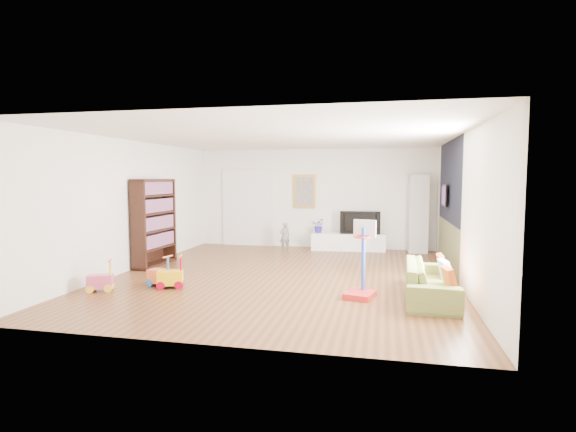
% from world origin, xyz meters
% --- Properties ---
extents(floor, '(6.50, 7.50, 0.00)m').
position_xyz_m(floor, '(0.00, 0.00, 0.00)').
color(floor, brown).
rests_on(floor, ground).
extents(ceiling, '(6.50, 7.50, 0.00)m').
position_xyz_m(ceiling, '(0.00, 0.00, 2.70)').
color(ceiling, white).
rests_on(ceiling, ground).
extents(wall_back, '(6.50, 0.00, 2.70)m').
position_xyz_m(wall_back, '(0.00, 3.75, 1.35)').
color(wall_back, white).
rests_on(wall_back, ground).
extents(wall_front, '(6.50, 0.00, 2.70)m').
position_xyz_m(wall_front, '(0.00, -3.75, 1.35)').
color(wall_front, silver).
rests_on(wall_front, ground).
extents(wall_left, '(0.00, 7.50, 2.70)m').
position_xyz_m(wall_left, '(-3.25, 0.00, 1.35)').
color(wall_left, white).
rests_on(wall_left, ground).
extents(wall_right, '(0.00, 7.50, 2.70)m').
position_xyz_m(wall_right, '(3.25, 0.00, 1.35)').
color(wall_right, silver).
rests_on(wall_right, ground).
extents(navy_accent, '(0.01, 3.20, 1.70)m').
position_xyz_m(navy_accent, '(3.23, 1.40, 1.85)').
color(navy_accent, black).
rests_on(navy_accent, wall_right).
extents(olive_wainscot, '(0.01, 3.20, 1.00)m').
position_xyz_m(olive_wainscot, '(3.23, 1.40, 0.50)').
color(olive_wainscot, brown).
rests_on(olive_wainscot, wall_right).
extents(doorway, '(1.45, 0.06, 2.10)m').
position_xyz_m(doorway, '(-1.90, 3.71, 1.05)').
color(doorway, white).
rests_on(doorway, ground).
extents(painting_back, '(0.62, 0.06, 0.92)m').
position_xyz_m(painting_back, '(-0.25, 3.71, 1.55)').
color(painting_back, gold).
rests_on(painting_back, wall_back).
extents(artwork_right, '(0.04, 0.56, 0.46)m').
position_xyz_m(artwork_right, '(3.17, 1.60, 1.55)').
color(artwork_right, '#7F3F8C').
rests_on(artwork_right, wall_right).
extents(media_console, '(1.96, 0.61, 0.45)m').
position_xyz_m(media_console, '(0.99, 3.40, 0.23)').
color(media_console, white).
rests_on(media_console, ground).
extents(tall_cabinet, '(0.49, 0.49, 2.00)m').
position_xyz_m(tall_cabinet, '(2.77, 3.46, 1.00)').
color(tall_cabinet, silver).
rests_on(tall_cabinet, ground).
extents(bookshelf, '(0.39, 1.31, 1.90)m').
position_xyz_m(bookshelf, '(-3.00, 0.44, 0.95)').
color(bookshelf, black).
rests_on(bookshelf, ground).
extents(sofa, '(0.85, 2.01, 0.58)m').
position_xyz_m(sofa, '(2.66, -1.13, 0.29)').
color(sofa, olive).
rests_on(sofa, ground).
extents(basketball_hoop, '(0.55, 0.62, 1.25)m').
position_xyz_m(basketball_hoop, '(1.56, -1.31, 0.63)').
color(basketball_hoop, red).
rests_on(basketball_hoop, ground).
extents(ride_on_yellow, '(0.49, 0.39, 0.57)m').
position_xyz_m(ride_on_yellow, '(-1.72, -1.37, 0.29)').
color(ride_on_yellow, yellow).
rests_on(ride_on_yellow, ground).
extents(ride_on_orange, '(0.46, 0.34, 0.56)m').
position_xyz_m(ride_on_orange, '(-1.97, -1.28, 0.28)').
color(ride_on_orange, orange).
rests_on(ride_on_orange, ground).
extents(ride_on_pink, '(0.47, 0.38, 0.54)m').
position_xyz_m(ride_on_pink, '(-2.79, -1.83, 0.27)').
color(ride_on_pink, '#DC4D7A').
rests_on(ride_on_pink, ground).
extents(child, '(0.31, 0.26, 0.74)m').
position_xyz_m(child, '(-0.65, 3.04, 0.37)').
color(child, slate).
rests_on(child, ground).
extents(tv, '(1.05, 0.19, 0.60)m').
position_xyz_m(tv, '(1.29, 3.42, 0.75)').
color(tv, black).
rests_on(tv, media_console).
extents(vase_plant, '(0.38, 0.34, 0.39)m').
position_xyz_m(vase_plant, '(0.20, 3.40, 0.65)').
color(vase_plant, '#2E1F8D').
rests_on(vase_plant, media_console).
extents(pillow_left, '(0.15, 0.36, 0.35)m').
position_xyz_m(pillow_left, '(2.86, -1.72, 0.46)').
color(pillow_left, '#B04417').
rests_on(pillow_left, sofa).
extents(pillow_center, '(0.15, 0.38, 0.37)m').
position_xyz_m(pillow_center, '(2.87, -1.16, 0.46)').
color(pillow_center, white).
rests_on(pillow_center, sofa).
extents(pillow_right, '(0.10, 0.36, 0.36)m').
position_xyz_m(pillow_right, '(2.89, -0.59, 0.46)').
color(pillow_right, red).
rests_on(pillow_right, sofa).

